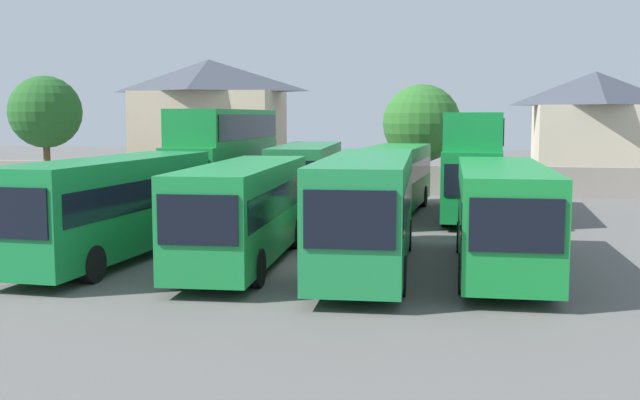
{
  "coord_description": "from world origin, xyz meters",
  "views": [
    {
      "loc": [
        5.09,
        -24.05,
        4.81
      ],
      "look_at": [
        0.0,
        3.0,
        1.81
      ],
      "focal_mm": 43.52,
      "sensor_mm": 36.0,
      "label": 1
    }
  ],
  "objects": [
    {
      "name": "house_terrace_left",
      "position": [
        -13.02,
        29.33,
        4.48
      ],
      "size": [
        10.37,
        6.66,
        8.79
      ],
      "color": "#C6B293",
      "rests_on": "ground"
    },
    {
      "name": "tree_behind_wall",
      "position": [
        2.28,
        25.99,
        4.32
      ],
      "size": [
        4.98,
        4.98,
        6.82
      ],
      "color": "brown",
      "rests_on": "ground"
    },
    {
      "name": "bus_8",
      "position": [
        5.52,
        13.25,
        2.79
      ],
      "size": [
        2.87,
        10.7,
        4.95
      ],
      "rotation": [
        0.0,
        0.0,
        -1.61
      ],
      "color": "#138236",
      "rests_on": "ground"
    },
    {
      "name": "bus_3",
      "position": [
        2.1,
        -0.14,
        2.02
      ],
      "size": [
        3.09,
        11.62,
        3.54
      ],
      "rotation": [
        0.0,
        0.0,
        -1.52
      ],
      "color": "#1C8641",
      "rests_on": "ground"
    },
    {
      "name": "bus_5",
      "position": [
        -6.83,
        13.51,
        2.88
      ],
      "size": [
        2.71,
        11.84,
        5.12
      ],
      "rotation": [
        0.0,
        0.0,
        -1.56
      ],
      "color": "#168136",
      "rests_on": "ground"
    },
    {
      "name": "house_terrace_centre",
      "position": [
        13.55,
        30.83,
        3.96
      ],
      "size": [
        8.03,
        6.58,
        7.76
      ],
      "color": "beige",
      "rests_on": "ground"
    },
    {
      "name": "bus_1",
      "position": [
        -6.36,
        -0.28,
        1.95
      ],
      "size": [
        3.05,
        10.89,
        3.41
      ],
      "rotation": [
        0.0,
        0.0,
        -1.63
      ],
      "color": "#167D39",
      "rests_on": "ground"
    },
    {
      "name": "depot_boundary_wall",
      "position": [
        0.0,
        23.49,
        0.9
      ],
      "size": [
        56.0,
        0.5,
        1.8
      ],
      "primitive_type": "cube",
      "color": "gray",
      "rests_on": "ground"
    },
    {
      "name": "bus_4",
      "position": [
        6.22,
        0.16,
        1.89
      ],
      "size": [
        2.79,
        10.43,
        3.29
      ],
      "rotation": [
        0.0,
        0.0,
        -1.55
      ],
      "color": "#188A37",
      "rests_on": "ground"
    },
    {
      "name": "ground",
      "position": [
        0.0,
        18.0,
        0.0
      ],
      "size": [
        140.0,
        140.0,
        0.0
      ],
      "primitive_type": "plane",
      "color": "#605E5B"
    },
    {
      "name": "bus_7",
      "position": [
        1.53,
        13.61,
        1.88
      ],
      "size": [
        3.28,
        12.03,
        3.27
      ],
      "rotation": [
        0.0,
        0.0,
        -1.63
      ],
      "color": "#198832",
      "rests_on": "ground"
    },
    {
      "name": "bus_6",
      "position": [
        -2.6,
        13.26,
        1.93
      ],
      "size": [
        3.3,
        10.69,
        3.38
      ],
      "rotation": [
        0.0,
        0.0,
        -1.5
      ],
      "color": "#227C41",
      "rests_on": "ground"
    },
    {
      "name": "bus_2",
      "position": [
        -1.89,
        -0.13,
        1.87
      ],
      "size": [
        2.98,
        10.69,
        3.27
      ],
      "rotation": [
        0.0,
        0.0,
        -1.52
      ],
      "color": "#1B883D",
      "rests_on": "ground"
    },
    {
      "name": "tree_left_of_lot",
      "position": [
        -20.72,
        20.49,
        5.03
      ],
      "size": [
        4.49,
        4.49,
        7.29
      ],
      "color": "brown",
      "rests_on": "ground"
    }
  ]
}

